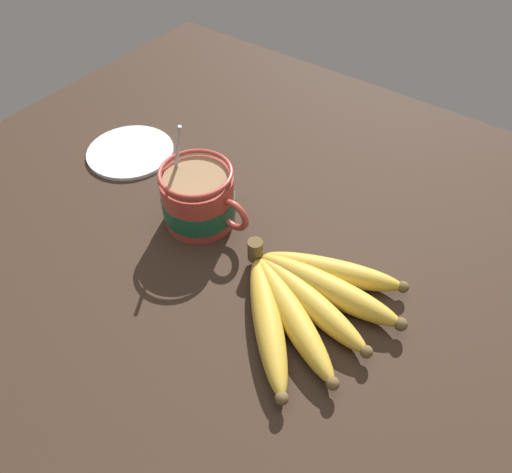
{
  "coord_description": "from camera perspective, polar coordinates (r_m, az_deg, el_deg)",
  "views": [
    {
      "loc": [
        30.1,
        -33.54,
        54.45
      ],
      "look_at": [
        4.5,
        1.77,
        7.57
      ],
      "focal_mm": 35.0,
      "sensor_mm": 36.0,
      "label": 1
    }
  ],
  "objects": [
    {
      "name": "banana_bunch",
      "position": [
        0.61,
        5.81,
        -7.16
      ],
      "size": [
        21.7,
        23.39,
        4.11
      ],
      "color": "brown",
      "rests_on": "table"
    },
    {
      "name": "table",
      "position": [
        0.69,
        -3.88,
        -2.49
      ],
      "size": [
        101.32,
        101.32,
        3.72
      ],
      "color": "#332319",
      "rests_on": "ground"
    },
    {
      "name": "small_plate",
      "position": [
        0.86,
        -14.16,
        9.37
      ],
      "size": [
        14.14,
        14.14,
        0.6
      ],
      "color": "white",
      "rests_on": "table"
    },
    {
      "name": "coffee_mug",
      "position": [
        0.69,
        -6.55,
        4.28
      ],
      "size": [
        13.59,
        10.24,
        15.15
      ],
      "color": "#B23D33",
      "rests_on": "table"
    }
  ]
}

